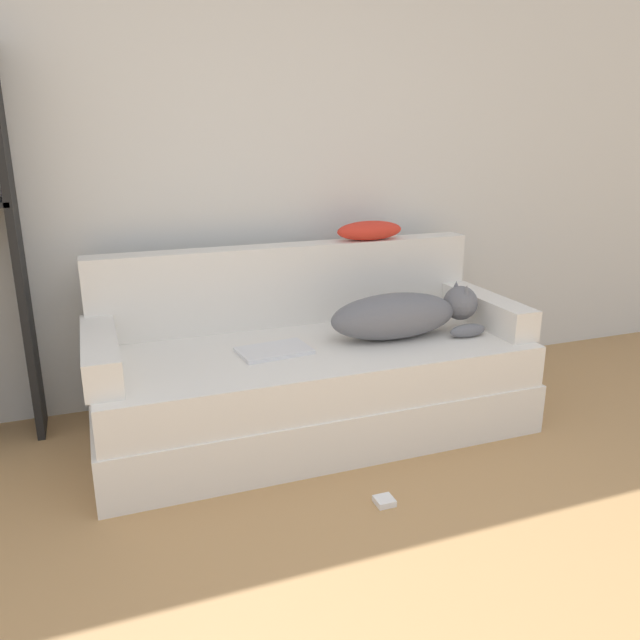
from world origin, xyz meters
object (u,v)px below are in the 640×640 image
laptop (275,350)px  power_adapter (384,501)px  couch (313,387)px  dog (404,314)px  throw_pillow (370,231)px

laptop → power_adapter: 0.86m
couch → laptop: (-0.21, -0.05, 0.24)m
couch → dog: size_ratio=2.62×
couch → throw_pillow: throw_pillow is taller
throw_pillow → power_adapter: bearing=-110.9°
couch → throw_pillow: size_ratio=5.61×
laptop → throw_pillow: bearing=26.0°
dog → couch: bearing=173.1°
couch → dog: bearing=-6.9°
laptop → throw_pillow: size_ratio=0.93×
couch → laptop: bearing=-166.5°
couch → throw_pillow: (0.46, 0.37, 0.71)m
dog → laptop: bearing=179.5°
laptop → power_adapter: (0.25, -0.69, -0.45)m
couch → power_adapter: size_ratio=27.79×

